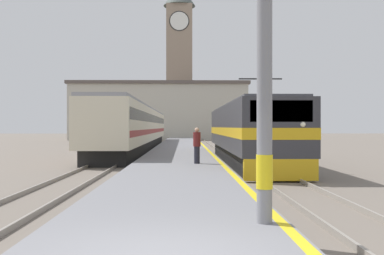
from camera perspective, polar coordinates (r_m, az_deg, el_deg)
name	(u,v)px	position (r m, az deg, el deg)	size (l,w,h in m)	color
ground_plane	(181,153)	(35.80, -1.45, -3.24)	(200.00, 200.00, 0.00)	#70665B
platform	(180,154)	(30.79, -1.52, -3.41)	(4.29, 140.00, 0.41)	slate
rail_track_near	(236,157)	(31.01, 5.63, -3.70)	(2.83, 140.00, 0.16)	#70665B
rail_track_far	(123,157)	(31.08, -8.70, -3.69)	(2.84, 140.00, 0.16)	#70665B
locomotive_train	(247,133)	(25.78, 6.97, -0.66)	(2.92, 18.42, 4.37)	black
passenger_train	(139,127)	(41.12, -6.81, 0.05)	(2.92, 37.99, 3.79)	black
catenary_mast	(269,10)	(8.23, 9.73, 14.50)	(2.47, 0.29, 7.56)	gray
person_on_platform	(197,145)	(20.51, 0.63, -2.19)	(0.34, 0.34, 1.65)	#23232D
clock_tower	(179,56)	(79.37, -1.61, 9.09)	(5.55, 5.55, 27.14)	gray
station_building	(159,111)	(72.10, -4.16, 2.08)	(28.02, 8.84, 9.09)	#B7B2A3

